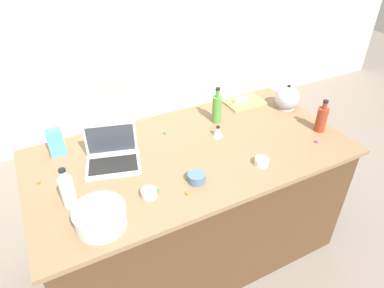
# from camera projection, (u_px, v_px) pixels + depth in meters

# --- Properties ---
(ground_plane) EXTENTS (12.00, 12.00, 0.00)m
(ground_plane) POSITION_uv_depth(u_px,v_px,m) (192.00, 245.00, 2.60)
(ground_plane) COLOR slate
(wall_back) EXTENTS (8.00, 0.10, 2.60)m
(wall_back) POSITION_uv_depth(u_px,v_px,m) (102.00, 14.00, 3.22)
(wall_back) COLOR beige
(wall_back) RESTS_ON ground
(island_counter) EXTENTS (1.96, 1.00, 0.90)m
(island_counter) POSITION_uv_depth(u_px,v_px,m) (192.00, 203.00, 2.34)
(island_counter) COLOR #4C331E
(island_counter) RESTS_ON ground
(laptop) EXTENTS (0.36, 0.30, 0.22)m
(laptop) POSITION_uv_depth(u_px,v_px,m) (112.00, 156.00, 1.96)
(laptop) COLOR #B7B7BC
(laptop) RESTS_ON island_counter
(mixing_bowl_large) EXTENTS (0.25, 0.25, 0.11)m
(mixing_bowl_large) POSITION_uv_depth(u_px,v_px,m) (100.00, 217.00, 1.56)
(mixing_bowl_large) COLOR white
(mixing_bowl_large) RESTS_ON island_counter
(bottle_soy) EXTENTS (0.07, 0.07, 0.22)m
(bottle_soy) POSITION_uv_depth(u_px,v_px,m) (322.00, 119.00, 2.23)
(bottle_soy) COLOR maroon
(bottle_soy) RESTS_ON island_counter
(bottle_olive) EXTENTS (0.06, 0.06, 0.26)m
(bottle_olive) POSITION_uv_depth(u_px,v_px,m) (217.00, 109.00, 2.31)
(bottle_olive) COLOR #4C8C38
(bottle_olive) RESTS_ON island_counter
(bottle_vinegar) EXTENTS (0.07, 0.07, 0.23)m
(bottle_vinegar) POSITION_uv_depth(u_px,v_px,m) (68.00, 191.00, 1.65)
(bottle_vinegar) COLOR white
(bottle_vinegar) RESTS_ON island_counter
(kettle) EXTENTS (0.21, 0.18, 0.20)m
(kettle) POSITION_uv_depth(u_px,v_px,m) (287.00, 98.00, 2.49)
(kettle) COLOR #ADADB2
(kettle) RESTS_ON island_counter
(cutting_board) EXTENTS (0.29, 0.19, 0.02)m
(cutting_board) POSITION_uv_depth(u_px,v_px,m) (244.00, 102.00, 2.59)
(cutting_board) COLOR tan
(cutting_board) RESTS_ON island_counter
(butter_stick_left) EXTENTS (0.11, 0.05, 0.04)m
(butter_stick_left) POSITION_uv_depth(u_px,v_px,m) (241.00, 100.00, 2.56)
(butter_stick_left) COLOR #F4E58C
(butter_stick_left) RESTS_ON cutting_board
(ramekin_small) EXTENTS (0.08, 0.08, 0.04)m
(ramekin_small) POSITION_uv_depth(u_px,v_px,m) (149.00, 193.00, 1.74)
(ramekin_small) COLOR beige
(ramekin_small) RESTS_ON island_counter
(ramekin_medium) EXTENTS (0.10, 0.10, 0.05)m
(ramekin_medium) POSITION_uv_depth(u_px,v_px,m) (197.00, 177.00, 1.84)
(ramekin_medium) COLOR slate
(ramekin_medium) RESTS_ON island_counter
(ramekin_wide) EXTENTS (0.08, 0.08, 0.04)m
(ramekin_wide) POSITION_uv_depth(u_px,v_px,m) (262.00, 162.00, 1.96)
(ramekin_wide) COLOR white
(ramekin_wide) RESTS_ON island_counter
(kitchen_timer) EXTENTS (0.07, 0.07, 0.08)m
(kitchen_timer) POSITION_uv_depth(u_px,v_px,m) (218.00, 132.00, 2.20)
(kitchen_timer) COLOR #B2B2B7
(kitchen_timer) RESTS_ON island_counter
(candy_bag) EXTENTS (0.09, 0.06, 0.17)m
(candy_bag) POSITION_uv_depth(u_px,v_px,m) (56.00, 142.00, 2.01)
(candy_bag) COLOR #4CA5CC
(candy_bag) RESTS_ON island_counter
(candy_0) EXTENTS (0.02, 0.02, 0.02)m
(candy_0) POSITION_uv_depth(u_px,v_px,m) (317.00, 141.00, 2.15)
(candy_0) COLOR #CC3399
(candy_0) RESTS_ON island_counter
(candy_1) EXTENTS (0.02, 0.02, 0.02)m
(candy_1) POSITION_uv_depth(u_px,v_px,m) (39.00, 182.00, 1.83)
(candy_1) COLOR orange
(candy_1) RESTS_ON island_counter
(candy_2) EXTENTS (0.02, 0.02, 0.02)m
(candy_2) POSITION_uv_depth(u_px,v_px,m) (97.00, 154.00, 2.04)
(candy_2) COLOR red
(candy_2) RESTS_ON island_counter
(candy_3) EXTENTS (0.02, 0.02, 0.02)m
(candy_3) POSITION_uv_depth(u_px,v_px,m) (109.00, 205.00, 1.69)
(candy_3) COLOR blue
(candy_3) RESTS_ON island_counter
(candy_4) EXTENTS (0.02, 0.02, 0.02)m
(candy_4) POSITION_uv_depth(u_px,v_px,m) (157.00, 190.00, 1.78)
(candy_4) COLOR green
(candy_4) RESTS_ON island_counter
(candy_5) EXTENTS (0.02, 0.02, 0.02)m
(candy_5) POSITION_uv_depth(u_px,v_px,m) (165.00, 133.00, 2.24)
(candy_5) COLOR green
(candy_5) RESTS_ON island_counter
(candy_6) EXTENTS (0.02, 0.02, 0.02)m
(candy_6) POSITION_uv_depth(u_px,v_px,m) (187.00, 193.00, 1.76)
(candy_6) COLOR orange
(candy_6) RESTS_ON island_counter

